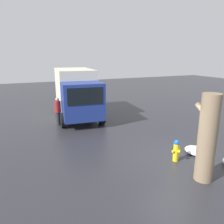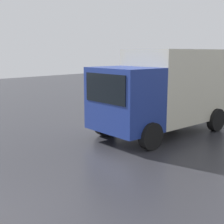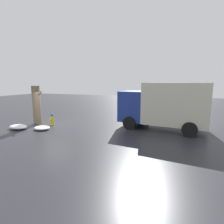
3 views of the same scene
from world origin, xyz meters
name	(u,v)px [view 1 (image 1 of 3)]	position (x,y,z in m)	size (l,w,h in m)	color
ground_plane	(175,161)	(0.00, 0.00, 0.00)	(60.00, 60.00, 0.00)	#28282D
fire_hydrant	(176,150)	(0.00, 0.00, 0.46)	(0.34, 0.43, 0.89)	yellow
tree_trunk	(207,138)	(-1.45, 0.04, 1.50)	(0.92, 0.60, 2.96)	#7F6B51
delivery_truck	(76,92)	(7.98, 1.82, 1.72)	(5.98, 3.08, 3.20)	navy
pedestrian	(58,110)	(6.62, 3.36, 0.92)	(0.37, 0.37, 1.69)	#23232D
snow_pile_by_hydrant	(197,151)	(0.15, -1.29, 0.12)	(1.10, 0.92, 0.24)	white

